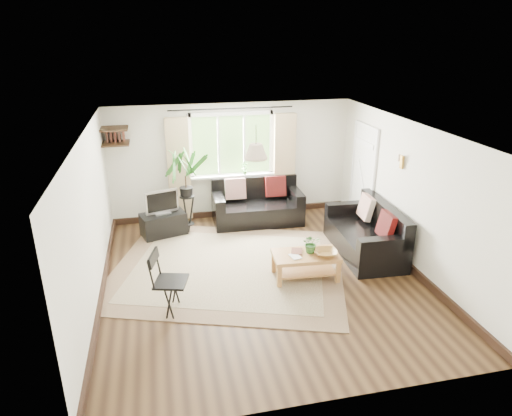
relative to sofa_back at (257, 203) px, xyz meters
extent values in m
plane|color=black|center=(-0.43, -2.24, -0.42)|extent=(5.50, 5.50, 0.00)
plane|color=white|center=(-0.43, -2.24, 1.98)|extent=(5.50, 5.50, 0.00)
cube|color=silver|center=(-0.43, 0.51, 0.78)|extent=(5.00, 0.02, 2.40)
cube|color=silver|center=(-0.43, -4.99, 0.78)|extent=(5.00, 0.02, 2.40)
cube|color=silver|center=(-2.93, -2.24, 0.78)|extent=(0.02, 5.50, 2.40)
cube|color=silver|center=(2.07, -2.24, 0.78)|extent=(0.02, 5.50, 2.40)
cube|color=#BAB290|center=(-0.91, -1.81, -0.41)|extent=(4.62, 4.28, 0.02)
cube|color=silver|center=(2.04, -0.54, 0.58)|extent=(0.06, 0.96, 2.06)
imported|color=#2C5B24|center=(0.35, -2.37, 0.16)|extent=(0.32, 0.29, 0.31)
imported|color=olive|center=(0.55, -2.53, 0.05)|extent=(0.39, 0.39, 0.09)
imported|color=silver|center=(-0.02, -2.49, 0.01)|extent=(0.19, 0.23, 0.02)
imported|color=#573023|center=(0.05, -2.28, 0.01)|extent=(0.24, 0.28, 0.02)
cube|color=black|center=(-1.92, -0.23, -0.20)|extent=(0.93, 0.68, 0.45)
imported|color=#2D6023|center=(-0.18, 0.39, 0.64)|extent=(0.14, 0.10, 0.27)
camera|label=1|loc=(-1.92, -8.57, 3.32)|focal=32.00mm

